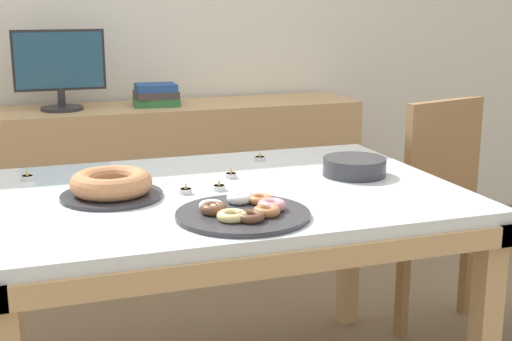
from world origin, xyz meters
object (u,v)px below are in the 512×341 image
Objects in this scene: chair at (463,210)px; tealight_centre at (231,175)px; tealight_left_edge at (27,177)px; cake_chocolate_round at (111,186)px; tealight_near_front at (219,187)px; plate_stack at (354,167)px; computer_monitor at (60,70)px; book_stack at (156,95)px; pastry_platter at (243,212)px; tealight_near_cakes at (186,191)px; tealight_right_edge at (260,158)px.

tealight_centre is at bearing -175.42° from chair.
tealight_left_edge and tealight_centre have the same top height.
cake_chocolate_round reaches higher than tealight_near_front.
computer_monitor is at bearing 120.85° from plate_stack.
book_stack reaches higher than tealight_centre.
tealight_near_cakes is at bearing 108.24° from pastry_platter.
tealight_right_edge is (0.27, 0.63, -0.00)m from pastry_platter.
tealight_near_front is at bearing -30.08° from tealight_left_edge.
tealight_left_edge is at bearing 163.86° from tealight_centre.
plate_stack reaches higher than tealight_right_edge.
tealight_left_edge is 1.00× the size of tealight_right_edge.
pastry_platter reaches higher than tealight_right_edge.
computer_monitor is 1.28m from tealight_right_edge.
tealight_near_cakes is at bearing -169.18° from chair.
cake_chocolate_round is 7.53× the size of tealight_centre.
book_stack reaches higher than tealight_near_cakes.
chair is 1.62m from tealight_left_edge.
tealight_centre is (-0.01, -1.31, -0.10)m from book_stack.
book_stack is at bearing 0.18° from computer_monitor.
tealight_centre is at bearing -129.86° from tealight_right_edge.
tealight_centre is at bearing 165.92° from plate_stack.
tealight_near_front is (0.32, -0.02, -0.03)m from cake_chocolate_round.
book_stack is at bearing 86.35° from tealight_near_front.
cake_chocolate_round is 1.43× the size of plate_stack.
pastry_platter is 0.68m from tealight_right_edge.
chair is 1.59m from book_stack.
pastry_platter is 9.13× the size of tealight_left_edge.
computer_monitor is 10.60× the size of tealight_right_edge.
book_stack is 6.09× the size of tealight_left_edge.
cake_chocolate_round reaches higher than plate_stack.
chair is 1.41m from cake_chocolate_round.
tealight_near_front is (-1.05, -0.21, 0.24)m from chair.
computer_monitor reaches higher than plate_stack.
chair reaches higher than tealight_left_edge.
chair is 2.57× the size of pastry_platter.
tealight_near_front is at bearing 87.09° from pastry_platter.
tealight_near_cakes is at bearing -177.08° from tealight_near_front.
plate_stack reaches higher than tealight_centre.
computer_monitor is at bearing 138.85° from chair.
tealight_near_cakes is at bearing -135.81° from tealight_right_edge.
chair is at bearing -52.24° from book_stack.
chair is 23.50× the size of tealight_near_cakes.
pastry_platter is (-0.11, -1.73, -0.09)m from book_stack.
tealight_right_edge is at bearing 44.19° from tealight_near_cakes.
tealight_near_cakes is at bearing -7.89° from cake_chocolate_round.
plate_stack is 5.25× the size of tealight_near_cakes.
computer_monitor is at bearing 91.52° from cake_chocolate_round.
computer_monitor reaches higher than pastry_platter.
tealight_left_edge is at bearing -178.39° from tealight_right_edge.
chair reaches higher than tealight_centre.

